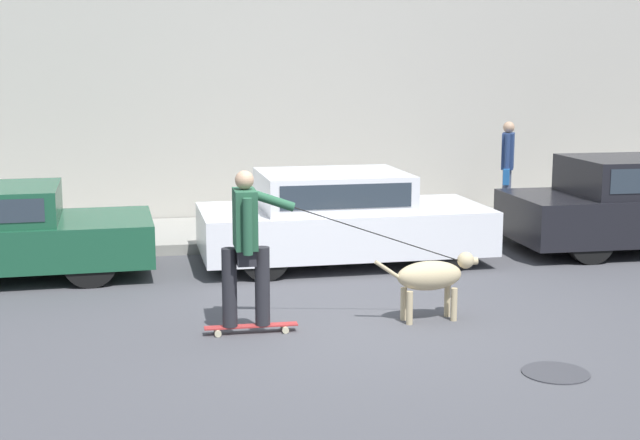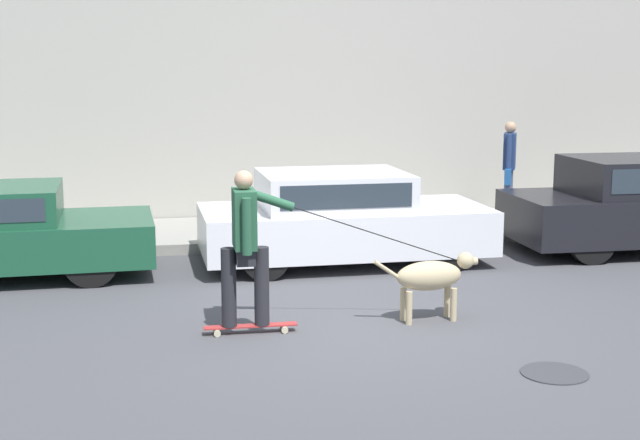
{
  "view_description": "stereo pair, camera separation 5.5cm",
  "coord_description": "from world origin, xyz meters",
  "px_view_note": "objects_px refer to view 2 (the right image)",
  "views": [
    {
      "loc": [
        -2.06,
        -8.85,
        2.74
      ],
      "look_at": [
        -0.02,
        1.24,
        0.95
      ],
      "focal_mm": 50.0,
      "sensor_mm": 36.0,
      "label": 1
    },
    {
      "loc": [
        -2.0,
        -8.86,
        2.74
      ],
      "look_at": [
        -0.02,
        1.24,
        0.95
      ],
      "focal_mm": 50.0,
      "sensor_mm": 36.0,
      "label": 2
    }
  ],
  "objects_px": {
    "dog": "(432,277)",
    "pedestrian_with_bag": "(509,165)",
    "parked_car_1": "(341,219)",
    "skateboarder": "(246,242)"
  },
  "relations": [
    {
      "from": "dog",
      "to": "skateboarder",
      "type": "height_order",
      "value": "skateboarder"
    },
    {
      "from": "parked_car_1",
      "to": "dog",
      "type": "bearing_deg",
      "value": -84.09
    },
    {
      "from": "parked_car_1",
      "to": "skateboarder",
      "type": "xyz_separation_m",
      "value": [
        -1.68,
        -3.07,
        0.34
      ]
    },
    {
      "from": "dog",
      "to": "pedestrian_with_bag",
      "type": "relative_size",
      "value": 0.72
    },
    {
      "from": "dog",
      "to": "skateboarder",
      "type": "relative_size",
      "value": 0.42
    },
    {
      "from": "dog",
      "to": "pedestrian_with_bag",
      "type": "xyz_separation_m",
      "value": [
        3.08,
        5.22,
        0.59
      ]
    },
    {
      "from": "pedestrian_with_bag",
      "to": "parked_car_1",
      "type": "bearing_deg",
      "value": 59.29
    },
    {
      "from": "parked_car_1",
      "to": "pedestrian_with_bag",
      "type": "bearing_deg",
      "value": 32.66
    },
    {
      "from": "skateboarder",
      "to": "parked_car_1",
      "type": "bearing_deg",
      "value": 62.44
    },
    {
      "from": "dog",
      "to": "parked_car_1",
      "type": "bearing_deg",
      "value": 92.02
    }
  ]
}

